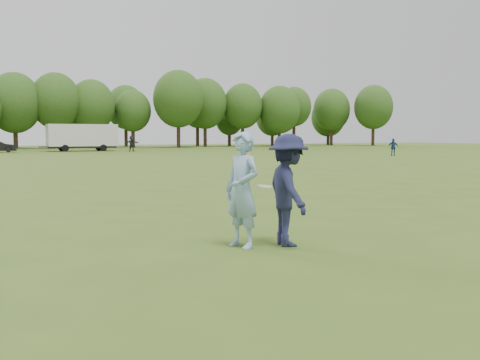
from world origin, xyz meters
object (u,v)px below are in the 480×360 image
(defender, at_px, (288,190))
(player_far_d, at_px, (132,143))
(thrower, at_px, (242,190))
(player_far_c, at_px, (280,145))
(field_cone, at_px, (249,153))
(player_far_b, at_px, (393,147))
(cargo_trailer, at_px, (82,136))

(defender, xyz_separation_m, player_far_d, (12.83, 56.16, -0.06))
(thrower, distance_m, player_far_d, 57.57)
(thrower, distance_m, defender, 0.83)
(player_far_c, xyz_separation_m, field_cone, (-6.16, -4.49, -0.64))
(defender, height_order, field_cone, defender)
(player_far_b, xyz_separation_m, cargo_trailer, (-22.92, 28.00, 0.97))
(defender, height_order, player_far_b, defender)
(thrower, distance_m, player_far_c, 51.82)
(thrower, height_order, player_far_b, thrower)
(defender, relative_size, cargo_trailer, 0.22)
(thrower, distance_m, cargo_trailer, 60.26)
(thrower, distance_m, field_cone, 44.89)
(player_far_d, relative_size, cargo_trailer, 0.21)
(player_far_c, distance_m, player_far_d, 17.67)
(thrower, height_order, player_far_c, thrower)
(defender, height_order, player_far_c, defender)
(player_far_b, distance_m, cargo_trailer, 36.20)
(player_far_d, bearing_deg, field_cone, -72.53)
(player_far_d, relative_size, field_cone, 6.20)
(defender, relative_size, player_far_d, 1.07)
(player_far_c, relative_size, field_cone, 5.24)
(thrower, bearing_deg, player_far_d, 149.44)
(field_cone, bearing_deg, player_far_c, 36.08)
(player_far_b, relative_size, player_far_c, 1.03)
(field_cone, xyz_separation_m, cargo_trailer, (-12.08, 19.84, 1.63))
(thrower, relative_size, player_far_d, 1.08)
(field_cone, bearing_deg, player_far_b, -37.01)
(player_far_b, relative_size, field_cone, 5.39)
(cargo_trailer, bearing_deg, field_cone, -58.65)
(player_far_b, bearing_deg, thrower, -92.46)
(player_far_b, relative_size, cargo_trailer, 0.18)
(field_cone, distance_m, cargo_trailer, 23.28)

